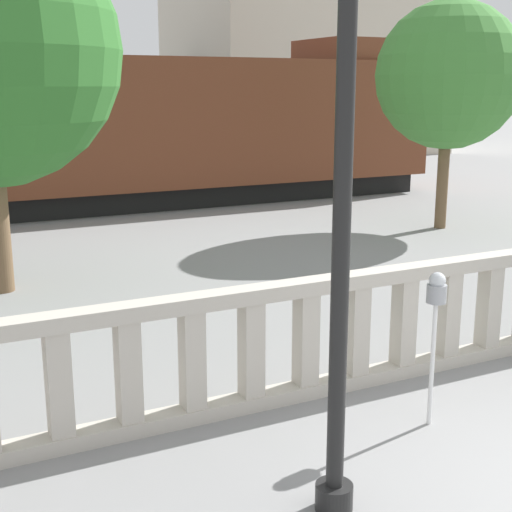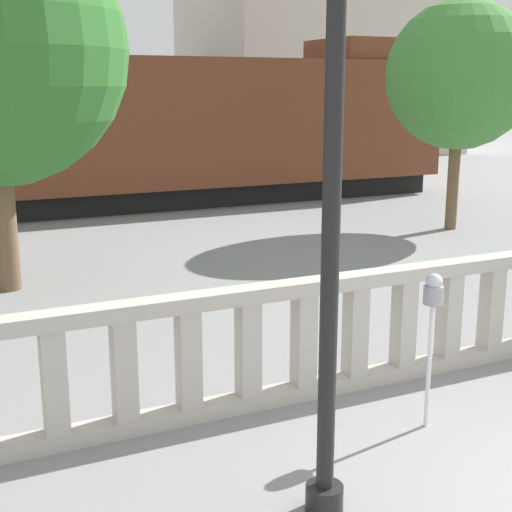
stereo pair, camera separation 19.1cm
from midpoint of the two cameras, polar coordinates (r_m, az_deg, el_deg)
balustrade at (r=7.68m, az=12.43°, el=-5.24°), size 16.32×0.24×1.21m
parking_meter at (r=6.46m, az=14.78°, el=-3.72°), size 0.18×0.18×1.44m
train_far at (r=30.11m, az=-9.77°, el=11.21°), size 19.53×2.86×4.34m
building_block at (r=34.41m, az=5.18°, el=16.05°), size 11.22×8.19×9.29m
tree_right at (r=15.85m, az=16.34°, el=13.68°), size 3.08×3.08×4.79m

